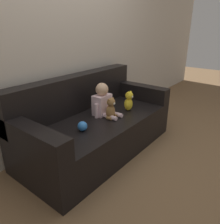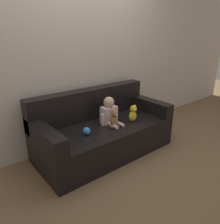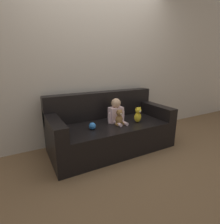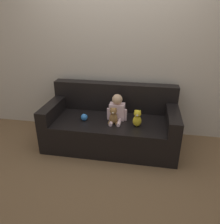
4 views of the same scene
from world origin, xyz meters
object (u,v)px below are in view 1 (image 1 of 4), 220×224
Objects in this scene: person_baby at (103,102)px; teddy_bear_brown at (111,109)px; couch at (95,125)px; plush_toy_side at (129,101)px; toy_ball at (82,126)px.

person_baby reaches higher than teddy_bear_brown.
person_baby is (0.09, -0.05, 0.27)m from couch.
teddy_bear_brown is 0.99× the size of plush_toy_side.
teddy_bear_brown is at bearing -3.28° from toy_ball.
person_baby is at bearing -31.01° from couch.
couch is 7.83× the size of plush_toy_side.
couch is 19.18× the size of toy_ball.
plush_toy_side is 2.45× the size of toy_ball.
plush_toy_side is (0.32, -0.02, 0.01)m from teddy_bear_brown.
couch reaches higher than plush_toy_side.
plush_toy_side is at bearing -29.00° from couch.
plush_toy_side is (0.29, -0.16, -0.04)m from person_baby.
plush_toy_side reaches higher than toy_ball.
plush_toy_side reaches higher than teddy_bear_brown.
toy_ball is (-0.41, 0.02, -0.06)m from teddy_bear_brown.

